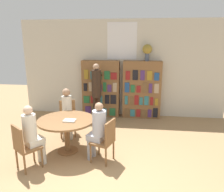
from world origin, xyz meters
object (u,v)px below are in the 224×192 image
object	(u,v)px
bookshelf_left	(101,89)
seated_reader_left	(67,111)
chair_near_camera	(24,145)
chair_far_side	(106,139)
seated_reader_right	(98,128)
chair_left_side	(68,116)
flower_vase	(147,50)
seated_reader_back	(32,133)
librarian_standing	(97,87)
reading_table	(66,125)
bookshelf_right	(142,90)

from	to	relation	value
bookshelf_left	seated_reader_left	size ratio (longest dim) A/B	1.43
chair_near_camera	seated_reader_left	bearing A→B (deg)	113.86
chair_far_side	seated_reader_left	world-z (taller)	seated_reader_left
seated_reader_right	chair_left_side	bearing A→B (deg)	59.94
flower_vase	seated_reader_back	bearing A→B (deg)	-125.39
flower_vase	chair_near_camera	world-z (taller)	flower_vase
seated_reader_right	seated_reader_left	bearing A→B (deg)	63.08
seated_reader_left	bookshelf_left	bearing A→B (deg)	-124.45
chair_far_side	librarian_standing	xyz separation A→B (m)	(-0.61, 2.26, 0.56)
bookshelf_left	seated_reader_back	world-z (taller)	bookshelf_left
flower_vase	chair_near_camera	distance (m)	4.26
seated_reader_right	chair_far_side	bearing A→B (deg)	-90.00
flower_vase	reading_table	bearing A→B (deg)	-125.00
flower_vase	chair_near_camera	size ratio (longest dim) A/B	0.55
bookshelf_right	librarian_standing	distance (m)	1.43
reading_table	seated_reader_right	size ratio (longest dim) A/B	0.99
bookshelf_right	seated_reader_right	xyz separation A→B (m)	(-0.88, -2.71, -0.19)
reading_table	flower_vase	bearing A→B (deg)	55.00
chair_near_camera	chair_far_side	distance (m)	1.53
reading_table	seated_reader_right	distance (m)	0.77
bookshelf_right	chair_left_side	distance (m)	2.47
librarian_standing	chair_near_camera	bearing A→B (deg)	-107.30
chair_left_side	seated_reader_back	world-z (taller)	seated_reader_back
seated_reader_back	seated_reader_right	bearing A→B (deg)	53.91
flower_vase	reading_table	xyz separation A→B (m)	(-1.72, -2.46, -1.46)
bookshelf_left	librarian_standing	world-z (taller)	bookshelf_left
seated_reader_left	seated_reader_back	bearing A→B (deg)	62.98
chair_left_side	seated_reader_right	xyz separation A→B (m)	(1.00, -1.15, 0.20)
reading_table	seated_reader_right	xyz separation A→B (m)	(0.72, -0.25, 0.07)
bookshelf_left	flower_vase	size ratio (longest dim) A/B	3.62
bookshelf_left	bookshelf_right	distance (m)	1.28
chair_left_side	chair_far_side	xyz separation A→B (m)	(1.17, -1.21, 0.00)
seated_reader_left	seated_reader_back	xyz separation A→B (m)	(-0.23, -1.33, -0.01)
chair_left_side	librarian_standing	size ratio (longest dim) A/B	0.51
seated_reader_back	reading_table	bearing A→B (deg)	90.00
chair_far_side	chair_near_camera	bearing A→B (deg)	126.00
bookshelf_left	flower_vase	world-z (taller)	flower_vase
flower_vase	chair_far_side	bearing A→B (deg)	-106.74
reading_table	bookshelf_right	bearing A→B (deg)	56.91
chair_left_side	seated_reader_left	xyz separation A→B (m)	(0.05, -0.18, 0.21)
flower_vase	seated_reader_left	distance (m)	2.96
reading_table	seated_reader_left	distance (m)	0.76
chair_near_camera	seated_reader_back	xyz separation A→B (m)	(0.11, 0.15, 0.20)
bookshelf_left	flower_vase	xyz separation A→B (m)	(1.41, 0.00, 1.21)
chair_left_side	reading_table	bearing A→B (deg)	90.00
seated_reader_right	bookshelf_right	bearing A→B (deg)	0.92
bookshelf_right	reading_table	bearing A→B (deg)	-123.09
chair_far_side	seated_reader_left	size ratio (longest dim) A/B	0.71
bookshelf_left	seated_reader_right	xyz separation A→B (m)	(0.40, -2.71, -0.19)
reading_table	chair_far_side	xyz separation A→B (m)	(0.89, -0.31, -0.13)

